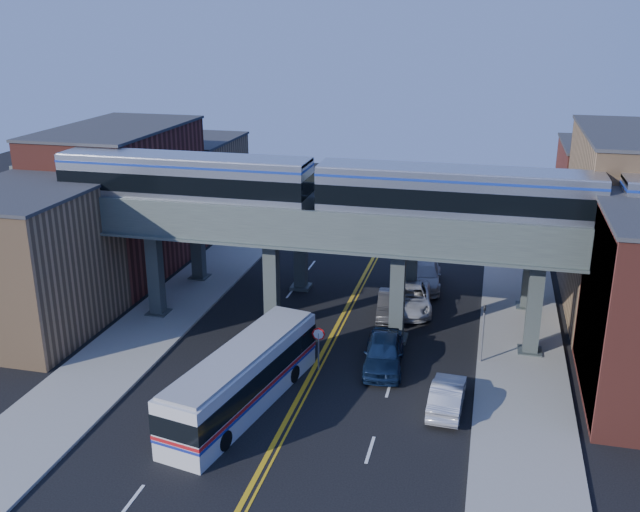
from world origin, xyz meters
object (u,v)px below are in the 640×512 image
object	(u,v)px
transit_bus	(243,379)
car_lane_a	(384,353)
transit_train	(456,196)
car_parked_curb	(447,395)
traffic_signal	(483,327)
stop_sign	(319,342)
car_lane_b	(390,305)
car_lane_c	(411,298)
car_lane_d	(424,275)

from	to	relation	value
transit_bus	car_lane_a	distance (m)	8.67
transit_train	car_parked_curb	xyz separation A→B (m)	(0.53, -7.47, -8.59)
transit_train	traffic_signal	distance (m)	7.61
transit_train	stop_sign	size ratio (longest dim) A/B	18.70
car_lane_b	car_lane_c	bearing A→B (deg)	43.92
car_lane_b	stop_sign	bearing A→B (deg)	-113.69
traffic_signal	car_lane_c	world-z (taller)	traffic_signal
traffic_signal	car_lane_d	size ratio (longest dim) A/B	0.69
car_lane_a	car_parked_curb	distance (m)	5.33
traffic_signal	car_lane_a	world-z (taller)	traffic_signal
car_lane_b	car_lane_c	world-z (taller)	car_lane_c
transit_bus	car_lane_a	world-z (taller)	transit_bus
car_lane_a	car_lane_c	world-z (taller)	car_lane_a
transit_train	car_lane_a	distance (m)	9.82
car_lane_a	car_lane_b	bearing A→B (deg)	90.26
stop_sign	traffic_signal	xyz separation A→B (m)	(8.90, 3.00, 0.54)
car_lane_a	traffic_signal	bearing A→B (deg)	13.05
transit_bus	car_lane_c	bearing A→B (deg)	-13.78
traffic_signal	transit_bus	bearing A→B (deg)	-146.80
stop_sign	car_lane_d	bearing A→B (deg)	73.13
transit_train	car_parked_curb	bearing A→B (deg)	-85.98
car_lane_b	car_lane_d	world-z (taller)	car_lane_d
car_lane_b	car_lane_a	bearing A→B (deg)	-90.05
transit_train	traffic_signal	bearing A→B (deg)	-44.18
car_lane_a	car_lane_c	xyz separation A→B (m)	(0.46, 8.77, -0.10)
car_lane_c	car_lane_b	bearing A→B (deg)	-137.71
car_lane_b	car_parked_curb	bearing A→B (deg)	-73.22
car_lane_a	car_lane_c	size ratio (longest dim) A/B	0.91
transit_bus	car_lane_c	xyz separation A→B (m)	(6.80, 14.65, -0.74)
transit_bus	car_parked_curb	bearing A→B (deg)	-66.72
transit_bus	car_lane_d	size ratio (longest dim) A/B	2.03
car_lane_b	transit_train	bearing A→B (deg)	-47.30
car_lane_b	car_parked_curb	size ratio (longest dim) A/B	1.02
car_lane_b	car_lane_c	xyz separation A→B (m)	(1.19, 1.39, 0.05)
traffic_signal	car_lane_a	size ratio (longest dim) A/B	0.76
traffic_signal	car_lane_a	xyz separation A→B (m)	(-5.38, -1.79, -1.38)
car_lane_d	car_parked_curb	world-z (taller)	car_lane_d
transit_train	car_lane_c	world-z (taller)	transit_train
transit_train	car_lane_d	bearing A→B (deg)	104.11
stop_sign	car_parked_curb	xyz separation A→B (m)	(7.37, -2.47, -1.00)
stop_sign	car_lane_c	bearing A→B (deg)	68.23
car_lane_a	transit_bus	bearing A→B (deg)	-142.48
transit_bus	traffic_signal	bearing A→B (deg)	-45.68
car_lane_d	car_parked_curb	distance (m)	17.33
car_lane_a	car_parked_curb	bearing A→B (deg)	-49.13
traffic_signal	car_parked_curb	bearing A→B (deg)	-105.65
car_lane_b	car_lane_d	xyz separation A→B (m)	(1.63, 6.01, 0.09)
car_lane_a	car_lane_d	world-z (taller)	car_lane_a
stop_sign	traffic_signal	distance (m)	9.41
traffic_signal	transit_bus	xyz separation A→B (m)	(-11.71, -7.67, -0.74)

